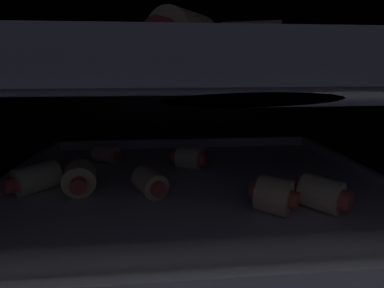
# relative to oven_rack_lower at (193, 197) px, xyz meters

# --- Properties ---
(ground_plane) EXTENTS (0.54, 0.44, 0.01)m
(ground_plane) POSITION_rel_oven_rack_lower_xyz_m (0.00, 0.00, -0.10)
(ground_plane) COLOR black
(oven_wall_back) EXTENTS (0.54, 0.01, 0.36)m
(oven_wall_back) POSITION_rel_oven_rack_lower_xyz_m (0.00, 0.21, 0.09)
(oven_wall_back) COLOR black
(oven_wall_back) RESTS_ON ground_plane
(oven_rack_lower) EXTENTS (0.49, 0.40, 0.01)m
(oven_rack_lower) POSITION_rel_oven_rack_lower_xyz_m (0.00, 0.00, 0.00)
(oven_rack_lower) COLOR slate
(baking_tray_lower) EXTENTS (0.41, 0.31, 0.03)m
(baking_tray_lower) POSITION_rel_oven_rack_lower_xyz_m (0.00, 0.00, 0.01)
(baking_tray_lower) COLOR silver
(baking_tray_lower) RESTS_ON oven_rack_lower
(pig_in_blanket_lower_0) EXTENTS (0.04, 0.05, 0.03)m
(pig_in_blanket_lower_0) POSITION_rel_oven_rack_lower_xyz_m (-0.12, -0.01, 0.03)
(pig_in_blanket_lower_0) COLOR beige
(pig_in_blanket_lower_0) RESTS_ON baking_tray_lower
(pig_in_blanket_lower_1) EXTENTS (0.04, 0.05, 0.03)m
(pig_in_blanket_lower_1) POSITION_rel_oven_rack_lower_xyz_m (-0.05, -0.02, 0.03)
(pig_in_blanket_lower_1) COLOR beige
(pig_in_blanket_lower_1) RESTS_ON baking_tray_lower
(pig_in_blanket_lower_2) EXTENTS (0.04, 0.04, 0.03)m
(pig_in_blanket_lower_2) POSITION_rel_oven_rack_lower_xyz_m (0.07, -0.06, 0.03)
(pig_in_blanket_lower_2) COLOR beige
(pig_in_blanket_lower_2) RESTS_ON baking_tray_lower
(pig_in_blanket_lower_3) EXTENTS (0.05, 0.04, 0.03)m
(pig_in_blanket_lower_3) POSITION_rel_oven_rack_lower_xyz_m (-0.00, 0.05, 0.03)
(pig_in_blanket_lower_3) COLOR beige
(pig_in_blanket_lower_3) RESTS_ON baking_tray_lower
(pig_in_blanket_lower_4) EXTENTS (0.05, 0.05, 0.03)m
(pig_in_blanket_lower_4) POSITION_rel_oven_rack_lower_xyz_m (0.11, -0.06, 0.03)
(pig_in_blanket_lower_4) COLOR beige
(pig_in_blanket_lower_4) RESTS_ON baking_tray_lower
(pig_in_blanket_lower_5) EXTENTS (0.04, 0.04, 0.02)m
(pig_in_blanket_lower_5) POSITION_rel_oven_rack_lower_xyz_m (-0.11, 0.09, 0.03)
(pig_in_blanket_lower_5) COLOR beige
(pig_in_blanket_lower_5) RESTS_ON baking_tray_lower
(pig_in_blanket_lower_6) EXTENTS (0.05, 0.06, 0.03)m
(pig_in_blanket_lower_6) POSITION_rel_oven_rack_lower_xyz_m (-0.17, 0.00, 0.03)
(pig_in_blanket_lower_6) COLOR beige
(pig_in_blanket_lower_6) RESTS_ON baking_tray_lower
(oven_rack_upper) EXTENTS (0.49, 0.40, 0.01)m
(oven_rack_upper) POSITION_rel_oven_rack_lower_xyz_m (0.00, 0.00, 0.13)
(oven_rack_upper) COLOR slate
(baking_tray_upper) EXTENTS (0.41, 0.31, 0.03)m
(baking_tray_upper) POSITION_rel_oven_rack_lower_xyz_m (0.00, 0.00, 0.14)
(baking_tray_upper) COLOR gray
(baking_tray_upper) RESTS_ON oven_rack_upper
(pig_in_blanket_upper_0) EXTENTS (0.05, 0.05, 0.03)m
(pig_in_blanket_upper_0) POSITION_rel_oven_rack_lower_xyz_m (0.01, -0.01, 0.16)
(pig_in_blanket_upper_0) COLOR beige
(pig_in_blanket_upper_0) RESTS_ON baking_tray_upper
(pig_in_blanket_upper_1) EXTENTS (0.04, 0.05, 0.02)m
(pig_in_blanket_upper_1) POSITION_rel_oven_rack_lower_xyz_m (-0.03, 0.05, 0.16)
(pig_in_blanket_upper_1) COLOR beige
(pig_in_blanket_upper_1) RESTS_ON baking_tray_upper
(pig_in_blanket_upper_3) EXTENTS (0.06, 0.04, 0.03)m
(pig_in_blanket_upper_3) POSITION_rel_oven_rack_lower_xyz_m (-0.01, 0.12, 0.16)
(pig_in_blanket_upper_3) COLOR beige
(pig_in_blanket_upper_3) RESTS_ON baking_tray_upper
(pig_in_blanket_upper_4) EXTENTS (0.06, 0.04, 0.03)m
(pig_in_blanket_upper_4) POSITION_rel_oven_rack_lower_xyz_m (-0.17, 0.02, 0.16)
(pig_in_blanket_upper_4) COLOR beige
(pig_in_blanket_upper_4) RESTS_ON baking_tray_upper
(pig_in_blanket_upper_5) EXTENTS (0.06, 0.04, 0.03)m
(pig_in_blanket_upper_5) POSITION_rel_oven_rack_lower_xyz_m (0.03, -0.10, 0.16)
(pig_in_blanket_upper_5) COLOR beige
(pig_in_blanket_upper_5) RESTS_ON baking_tray_upper
(pig_in_blanket_upper_6) EXTENTS (0.05, 0.06, 0.03)m
(pig_in_blanket_upper_6) POSITION_rel_oven_rack_lower_xyz_m (-0.01, -0.09, 0.16)
(pig_in_blanket_upper_6) COLOR beige
(pig_in_blanket_upper_6) RESTS_ON baking_tray_upper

